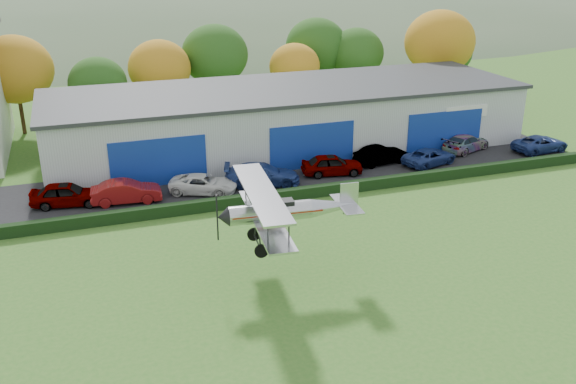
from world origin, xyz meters
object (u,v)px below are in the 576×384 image
object	(u,v)px
hangar	(287,117)
car_3	(262,174)
car_8	(540,144)
car_6	(430,157)
car_4	(332,165)
car_7	(466,143)
car_1	(126,192)
car_2	(203,184)
car_5	(381,155)
biplane	(282,209)
car_0	(67,194)

from	to	relation	value
hangar	car_3	size ratio (longest dim) A/B	7.36
car_8	car_6	bearing A→B (deg)	83.40
car_4	car_7	xyz separation A→B (m)	(13.18, 1.73, -0.08)
car_6	car_7	world-z (taller)	car_7
car_1	car_8	bearing A→B (deg)	-85.33
car_2	hangar	bearing A→B (deg)	-22.88
car_3	car_8	xyz separation A→B (m)	(24.79, -0.21, -0.10)
hangar	car_4	xyz separation A→B (m)	(0.85, -8.07, -1.81)
hangar	car_7	world-z (taller)	hangar
car_5	car_3	bearing A→B (deg)	89.45
car_1	biplane	bearing A→B (deg)	-148.14
car_2	car_4	size ratio (longest dim) A/B	1.02
car_0	car_7	size ratio (longest dim) A/B	0.96
car_1	car_6	size ratio (longest dim) A/B	0.99
car_6	car_2	bearing A→B (deg)	73.22
car_2	car_5	distance (m)	15.01
car_4	car_5	size ratio (longest dim) A/B	1.04
hangar	car_1	xyz separation A→B (m)	(-14.68, -8.61, -1.82)
car_3	car_5	size ratio (longest dim) A/B	1.22
car_3	car_0	bearing A→B (deg)	103.68
car_4	car_5	bearing A→B (deg)	-67.75
car_7	biplane	xyz separation A→B (m)	(-21.89, -15.54, 3.14)
car_8	biplane	size ratio (longest dim) A/B	0.58
car_1	car_8	world-z (taller)	car_1
car_8	biplane	world-z (taller)	biplane
hangar	car_6	world-z (taller)	hangar
car_2	car_6	xyz separation A→B (m)	(18.50, 0.09, -0.00)
car_0	car_3	distance (m)	13.69
car_2	car_6	world-z (taller)	same
car_2	car_8	xyz separation A→B (m)	(29.25, -0.03, 0.03)
car_1	car_2	bearing A→B (deg)	-85.00
car_3	car_5	distance (m)	10.56
car_0	car_3	bearing A→B (deg)	-82.94
car_1	car_7	xyz separation A→B (m)	(28.71, 2.27, -0.06)
hangar	car_5	xyz separation A→B (m)	(5.61, -7.03, -1.86)
car_6	car_4	bearing A→B (deg)	70.04
car_2	car_4	distance (m)	10.18
car_7	car_8	distance (m)	6.32
car_0	hangar	bearing A→B (deg)	-57.66
car_5	hangar	bearing A→B (deg)	30.64
car_4	car_6	world-z (taller)	car_4
car_0	car_8	size ratio (longest dim) A/B	0.95
car_2	car_6	size ratio (longest dim) A/B	1.00
car_1	car_8	size ratio (longest dim) A/B	0.94
car_0	car_4	world-z (taller)	car_0
car_5	car_7	size ratio (longest dim) A/B	0.91
car_3	biplane	distance (m)	14.14
car_1	car_5	xyz separation A→B (m)	(20.29, 1.58, -0.03)
car_3	car_6	bearing A→B (deg)	-74.28
car_7	car_4	bearing A→B (deg)	75.37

